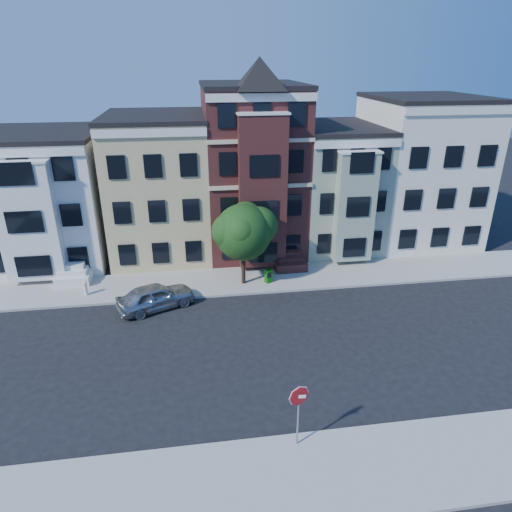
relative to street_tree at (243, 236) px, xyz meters
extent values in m
plane|color=black|center=(1.58, -7.46, -3.49)|extent=(120.00, 120.00, 0.00)
cube|color=#9E9B93|center=(1.58, 0.54, -3.42)|extent=(60.00, 4.00, 0.15)
cube|color=#9E9B93|center=(1.58, -15.46, -3.42)|extent=(60.00, 4.00, 0.15)
cube|color=white|center=(-13.42, 7.04, 1.01)|extent=(8.00, 9.00, 9.00)
cube|color=#CAB57D|center=(-5.42, 7.04, 1.51)|extent=(7.00, 9.00, 10.00)
cube|color=#421C1A|center=(1.58, 7.04, 2.51)|extent=(7.00, 9.00, 12.00)
cube|color=gray|center=(8.08, 7.04, 1.01)|extent=(6.00, 9.00, 9.00)
cube|color=white|center=(15.08, 7.04, 2.01)|extent=(8.00, 9.00, 11.00)
imported|color=#A8A9B0|center=(-5.58, -2.26, -2.71)|extent=(4.97, 3.50, 1.57)
cube|color=#10630D|center=(1.66, -0.14, -2.88)|extent=(0.54, 0.51, 0.93)
cylinder|color=silver|center=(-10.04, -0.19, -2.97)|extent=(0.34, 0.34, 0.74)
camera|label=1|loc=(-3.14, -26.93, 10.44)|focal=32.00mm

